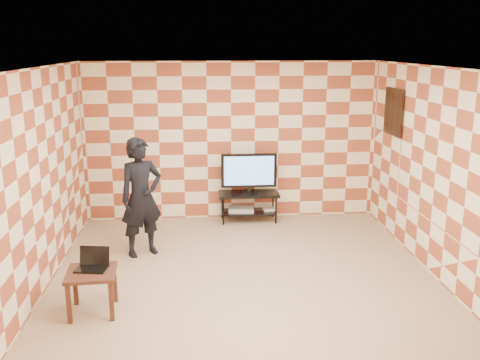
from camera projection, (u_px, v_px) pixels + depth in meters
name	position (u px, v px, depth m)	size (l,w,h in m)	color
floor	(244.00, 275.00, 7.07)	(5.00, 5.00, 0.00)	#9E8064
wall_back	(231.00, 141.00, 9.15)	(5.00, 0.02, 2.70)	#FCF0C5
wall_front	(271.00, 250.00, 4.32)	(5.00, 0.02, 2.70)	#FCF0C5
wall_left	(41.00, 180.00, 6.54)	(0.02, 5.00, 2.70)	#FCF0C5
wall_right	(435.00, 173.00, 6.93)	(0.02, 5.00, 2.70)	#FCF0C5
ceiling	(244.00, 67.00, 6.40)	(5.00, 5.00, 0.02)	white
wall_art	(394.00, 112.00, 8.28)	(0.04, 0.72, 0.72)	black
tv_stand	(249.00, 200.00, 9.16)	(1.02, 0.46, 0.50)	black
tv	(249.00, 171.00, 9.03)	(0.94, 0.18, 0.68)	black
dvd_player	(241.00, 209.00, 9.21)	(0.43, 0.31, 0.07)	#B6B6B8
game_console	(269.00, 209.00, 9.24)	(0.21, 0.15, 0.05)	silver
side_table	(92.00, 279.00, 6.00)	(0.57, 0.57, 0.50)	#361D14
laptop	(93.00, 264.00, 6.06)	(0.38, 0.32, 0.23)	black
person	(141.00, 197.00, 7.59)	(0.62, 0.41, 1.71)	black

